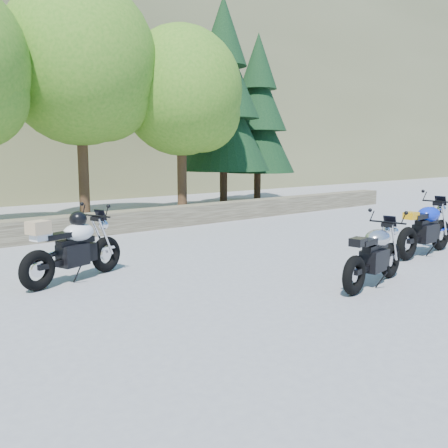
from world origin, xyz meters
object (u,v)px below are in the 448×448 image
at_px(blue_bike, 425,230).
at_px(backpack, 374,242).
at_px(silver_bike, 374,256).
at_px(white_bike, 73,247).

distance_m(blue_bike, backpack, 0.96).
relative_size(silver_bike, blue_bike, 0.90).
bearing_deg(silver_bike, backpack, 23.46).
distance_m(white_bike, backpack, 5.66).
relative_size(blue_bike, backpack, 5.61).
bearing_deg(silver_bike, white_bike, 126.80).
bearing_deg(white_bike, silver_bike, -60.97).
bearing_deg(backpack, blue_bike, -84.39).
height_order(silver_bike, blue_bike, blue_bike).
xyz_separation_m(white_bike, blue_bike, (5.79, -2.40, -0.03)).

